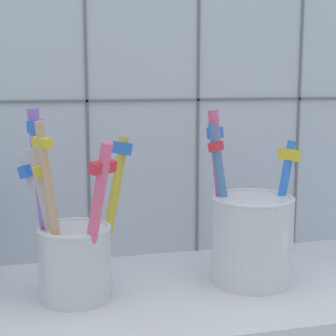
# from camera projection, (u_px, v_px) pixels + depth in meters

# --- Properties ---
(counter_slab) EXTENTS (0.64, 0.22, 0.02)m
(counter_slab) POSITION_uv_depth(u_px,v_px,m) (167.00, 298.00, 0.55)
(counter_slab) COLOR silver
(counter_slab) RESTS_ON ground
(tile_wall_back) EXTENTS (0.64, 0.02, 0.45)m
(tile_wall_back) POSITION_uv_depth(u_px,v_px,m) (142.00, 79.00, 0.63)
(tile_wall_back) COLOR silver
(tile_wall_back) RESTS_ON ground
(toothbrush_cup_left) EXTENTS (0.11, 0.10, 0.18)m
(toothbrush_cup_left) POSITION_uv_depth(u_px,v_px,m) (74.00, 251.00, 0.51)
(toothbrush_cup_left) COLOR silver
(toothbrush_cup_left) RESTS_ON counter_slab
(toothbrush_cup_right) EXTENTS (0.09, 0.09, 0.17)m
(toothbrush_cup_right) POSITION_uv_depth(u_px,v_px,m) (252.00, 236.00, 0.56)
(toothbrush_cup_right) COLOR silver
(toothbrush_cup_right) RESTS_ON counter_slab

